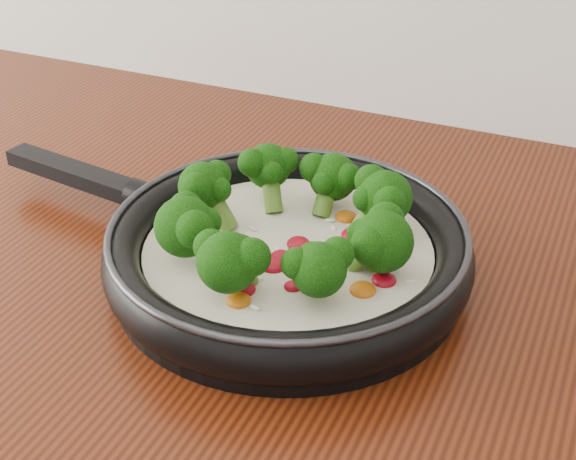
% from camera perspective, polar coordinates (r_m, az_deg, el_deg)
% --- Properties ---
extents(skillet, '(0.51, 0.36, 0.09)m').
position_cam_1_polar(skillet, '(0.70, -0.18, -1.16)').
color(skillet, black).
rests_on(skillet, counter).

